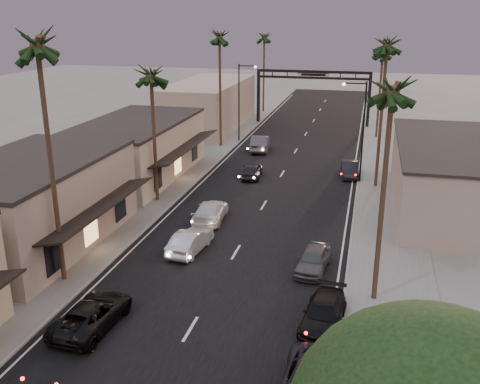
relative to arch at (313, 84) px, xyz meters
The scene contains 26 objects.
ground 30.50m from the arch, 90.00° to the right, with size 200.00×200.00×0.00m, color slate.
road 25.60m from the arch, 90.00° to the right, with size 14.00×120.00×0.02m, color black.
sidewalk_left 21.07m from the arch, 117.83° to the right, with size 5.00×92.00×0.12m, color slate.
sidewalk_right 21.07m from the arch, 62.17° to the right, with size 5.00×92.00×0.12m, color slate.
storefront_mid 45.96m from the arch, 106.46° to the right, with size 8.00×14.00×5.50m, color #A19281.
storefront_far 31.02m from the arch, 114.91° to the right, with size 8.00×16.00×5.00m, color #C2B394.
storefront_dist 14.16m from the arch, 158.97° to the right, with size 8.00×20.00×6.00m, color #A19281.
building_right 33.24m from the arch, 64.98° to the right, with size 8.00×18.00×5.00m, color #A19281.
arch is the anchor object (origin of this frame).
streetlight_right 25.94m from the arch, 74.53° to the right, with size 2.13×0.30×9.00m.
streetlight_left 13.85m from the arch, 119.97° to the right, with size 2.13×0.30×9.00m.
palm_lb 49.39m from the arch, 100.16° to the right, with size 3.20×3.20×15.20m.
palm_lc 35.41m from the arch, 104.20° to the right, with size 3.20×3.20×12.20m.
palm_ld 18.61m from the arch, 119.83° to the right, with size 3.20×3.20×14.20m.
palm_ra 47.17m from the arch, 79.41° to the right, with size 3.20×3.20×13.20m.
palm_rb 28.24m from the arch, 71.70° to the right, with size 3.20×3.20×14.20m.
palm_rc 11.59m from the arch, 34.89° to the right, with size 3.20×3.20×12.20m.
palm_far 12.96m from the arch, 136.05° to the left, with size 3.20×3.20×13.20m.
oncoming_pickup 52.36m from the arch, 95.15° to the right, with size 2.32×5.04×1.40m, color black.
oncoming_silver 42.94m from the arch, 93.84° to the right, with size 1.51×4.34×1.43m, color #AAABB0.
oncoming_white 37.51m from the arch, 94.88° to the right, with size 2.02×4.96×1.44m, color silver.
oncoming_dgrey 26.39m from the arch, 95.71° to the right, with size 1.68×4.18×1.42m, color black.
oncoming_grey_far 16.89m from the arch, 103.82° to the right, with size 1.81×5.20×1.71m, color #434347.
curbside_black 49.78m from the arch, 82.81° to the right, with size 1.86×4.57×1.33m, color black.
curbside_grey 43.87m from the arch, 83.34° to the right, with size 1.65×4.09×1.40m, color #444448.
curbside_far 24.60m from the arch, 75.11° to the right, with size 1.47×4.22×1.39m, color black.
Camera 1 is at (7.66, -2.15, 14.56)m, focal length 40.00 mm.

